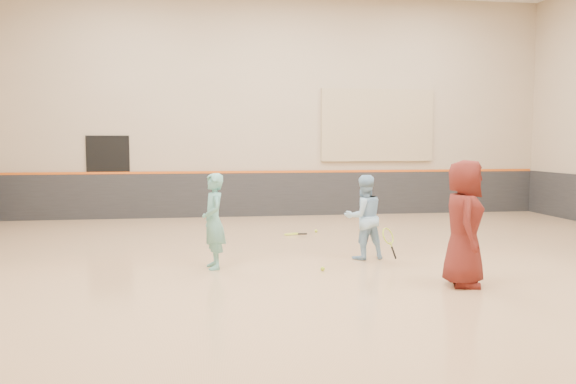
{
  "coord_description": "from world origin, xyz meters",
  "views": [
    {
      "loc": [
        -1.96,
        -9.27,
        2.0
      ],
      "look_at": [
        -0.54,
        0.4,
        1.15
      ],
      "focal_mm": 35.0,
      "sensor_mm": 36.0,
      "label": 1
    }
  ],
  "objects": [
    {
      "name": "room",
      "position": [
        0.0,
        0.0,
        0.81
      ],
      "size": [
        15.04,
        12.04,
        6.22
      ],
      "color": "tan",
      "rests_on": "ground"
    },
    {
      "name": "wainscot_back",
      "position": [
        0.0,
        5.97,
        0.6
      ],
      "size": [
        14.9,
        0.04,
        1.2
      ],
      "primitive_type": "cube",
      "color": "#232326",
      "rests_on": "floor"
    },
    {
      "name": "accent_stripe",
      "position": [
        0.0,
        5.96,
        1.22
      ],
      "size": [
        14.9,
        0.03,
        0.06
      ],
      "primitive_type": "cube",
      "color": "#D85914",
      "rests_on": "wall_back"
    },
    {
      "name": "acoustic_panel",
      "position": [
        2.8,
        5.95,
        2.5
      ],
      "size": [
        3.2,
        0.08,
        2.0
      ],
      "primitive_type": "cube",
      "color": "tan",
      "rests_on": "wall_back"
    },
    {
      "name": "doorway",
      "position": [
        -4.5,
        5.98,
        1.1
      ],
      "size": [
        1.1,
        0.05,
        2.2
      ],
      "primitive_type": "cube",
      "color": "black",
      "rests_on": "floor"
    },
    {
      "name": "girl",
      "position": [
        -1.85,
        -0.33,
        0.76
      ],
      "size": [
        0.46,
        0.61,
        1.53
      ],
      "primitive_type": "imported",
      "rotation": [
        0.0,
        0.0,
        -1.39
      ],
      "color": "#66B2AB",
      "rests_on": "floor"
    },
    {
      "name": "instructor",
      "position": [
        0.73,
        0.05,
        0.73
      ],
      "size": [
        0.79,
        0.66,
        1.46
      ],
      "primitive_type": "imported",
      "rotation": [
        0.0,
        0.0,
        3.31
      ],
      "color": "#99C8ED",
      "rests_on": "floor"
    },
    {
      "name": "young_man",
      "position": [
        1.6,
        -1.94,
        0.89
      ],
      "size": [
        0.83,
        1.01,
        1.77
      ],
      "primitive_type": "imported",
      "rotation": [
        0.0,
        0.0,
        1.22
      ],
      "color": "#5B1A15",
      "rests_on": "floor"
    },
    {
      "name": "held_racket",
      "position": [
        1.02,
        -0.39,
        0.46
      ],
      "size": [
        0.29,
        0.29,
        0.62
      ],
      "primitive_type": null,
      "color": "#BEE432",
      "rests_on": "instructor"
    },
    {
      "name": "spare_racket",
      "position": [
        -0.12,
        2.76,
        0.06
      ],
      "size": [
        0.73,
        0.73,
        0.12
      ],
      "primitive_type": null,
      "color": "#BFD72F",
      "rests_on": "floor"
    },
    {
      "name": "ball_under_racket",
      "position": [
        -0.16,
        -0.77,
        0.03
      ],
      "size": [
        0.07,
        0.07,
        0.07
      ],
      "primitive_type": "sphere",
      "color": "#BCDA32",
      "rests_on": "floor"
    },
    {
      "name": "ball_in_hand",
      "position": [
        1.66,
        -2.14,
        1.18
      ],
      "size": [
        0.07,
        0.07,
        0.07
      ],
      "primitive_type": "sphere",
      "color": "gold",
      "rests_on": "young_man"
    },
    {
      "name": "ball_beside_spare",
      "position": [
        0.47,
        2.98,
        0.03
      ],
      "size": [
        0.07,
        0.07,
        0.07
      ],
      "primitive_type": "sphere",
      "color": "#CBE936",
      "rests_on": "floor"
    }
  ]
}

